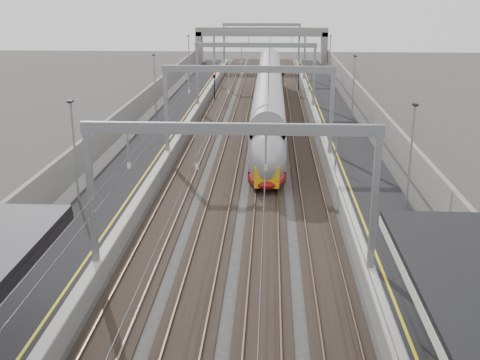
# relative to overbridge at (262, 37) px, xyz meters

# --- Properties ---
(platform_left) EXTENTS (4.00, 120.00, 1.00)m
(platform_left) POSITION_rel_overbridge_xyz_m (-8.00, -55.00, -4.81)
(platform_left) COLOR black
(platform_left) RESTS_ON ground
(platform_right) EXTENTS (4.00, 120.00, 1.00)m
(platform_right) POSITION_rel_overbridge_xyz_m (8.00, -55.00, -4.81)
(platform_right) COLOR black
(platform_right) RESTS_ON ground
(tracks) EXTENTS (11.40, 140.00, 0.20)m
(tracks) POSITION_rel_overbridge_xyz_m (0.00, -55.00, -5.26)
(tracks) COLOR black
(tracks) RESTS_ON ground
(overhead_line) EXTENTS (13.00, 140.00, 6.60)m
(overhead_line) POSITION_rel_overbridge_xyz_m (0.00, -48.38, 0.83)
(overhead_line) COLOR gray
(overhead_line) RESTS_ON platform_left
(overbridge) EXTENTS (22.00, 2.20, 6.90)m
(overbridge) POSITION_rel_overbridge_xyz_m (0.00, 0.00, 0.00)
(overbridge) COLOR gray
(overbridge) RESTS_ON ground
(wall_left) EXTENTS (0.30, 120.00, 3.20)m
(wall_left) POSITION_rel_overbridge_xyz_m (-11.20, -55.00, -3.71)
(wall_left) COLOR gray
(wall_left) RESTS_ON ground
(wall_right) EXTENTS (0.30, 120.00, 3.20)m
(wall_right) POSITION_rel_overbridge_xyz_m (11.20, -55.00, -3.71)
(wall_right) COLOR gray
(wall_right) RESTS_ON ground
(train) EXTENTS (2.63, 47.98, 4.17)m
(train) POSITION_rel_overbridge_xyz_m (1.50, -43.25, -3.26)
(train) COLOR maroon
(train) RESTS_ON ground
(signal_green) EXTENTS (0.32, 0.32, 3.48)m
(signal_green) POSITION_rel_overbridge_xyz_m (-5.20, -29.99, -2.89)
(signal_green) COLOR black
(signal_green) RESTS_ON ground
(signal_red_near) EXTENTS (0.32, 0.32, 3.48)m
(signal_red_near) POSITION_rel_overbridge_xyz_m (3.20, -27.15, -2.89)
(signal_red_near) COLOR black
(signal_red_near) RESTS_ON ground
(signal_red_far) EXTENTS (0.32, 0.32, 3.48)m
(signal_red_far) POSITION_rel_overbridge_xyz_m (5.40, -22.21, -2.89)
(signal_red_far) COLOR black
(signal_red_far) RESTS_ON ground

